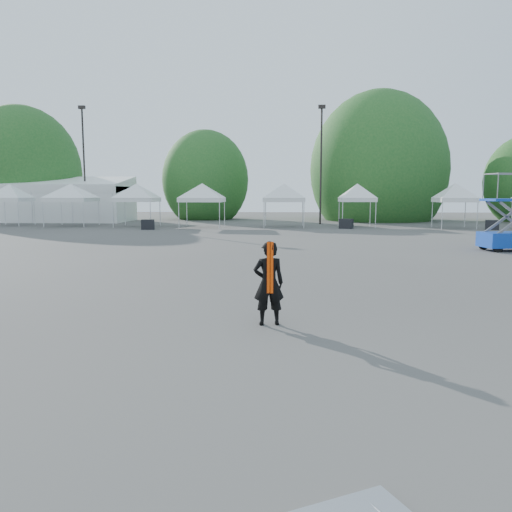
{
  "coord_description": "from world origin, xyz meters",
  "views": [
    {
      "loc": [
        0.1,
        -10.37,
        2.54
      ],
      "look_at": [
        -0.49,
        -0.47,
        1.3
      ],
      "focal_mm": 35.0,
      "sensor_mm": 36.0,
      "label": 1
    }
  ],
  "objects": [
    {
      "name": "ground",
      "position": [
        0.0,
        0.0,
        0.0
      ],
      "size": [
        120.0,
        120.0,
        0.0
      ],
      "primitive_type": "plane",
      "color": "#474442",
      "rests_on": "ground"
    },
    {
      "name": "marquee",
      "position": [
        -22.0,
        35.0,
        1.97
      ],
      "size": [
        15.0,
        6.25,
        4.23
      ],
      "color": "white",
      "rests_on": "ground"
    },
    {
      "name": "light_pole_west",
      "position": [
        -18.0,
        34.0,
        5.77
      ],
      "size": [
        0.6,
        0.25,
        10.3
      ],
      "color": "black",
      "rests_on": "ground"
    },
    {
      "name": "light_pole_east",
      "position": [
        3.0,
        32.0,
        5.52
      ],
      "size": [
        0.6,
        0.25,
        9.8
      ],
      "color": "black",
      "rests_on": "ground"
    },
    {
      "name": "tree_far_w",
      "position": [
        -26.0,
        38.0,
        4.54
      ],
      "size": [
        4.8,
        4.8,
        7.3
      ],
      "color": "#382314",
      "rests_on": "ground"
    },
    {
      "name": "tree_mid_w",
      "position": [
        -8.0,
        40.0,
        3.93
      ],
      "size": [
        4.16,
        4.16,
        6.33
      ],
      "color": "#382314",
      "rests_on": "ground"
    },
    {
      "name": "tree_mid_e",
      "position": [
        9.0,
        39.0,
        4.84
      ],
      "size": [
        5.12,
        5.12,
        7.79
      ],
      "color": "#382314",
      "rests_on": "ground"
    },
    {
      "name": "tent_a",
      "position": [
        -22.03,
        28.73,
        3.06
      ],
      "size": [
        3.87,
        3.87,
        3.88
      ],
      "color": "silver",
      "rests_on": "ground"
    },
    {
      "name": "tent_b",
      "position": [
        -16.86,
        28.38,
        3.06
      ],
      "size": [
        4.74,
        4.74,
        3.88
      ],
      "color": "silver",
      "rests_on": "ground"
    },
    {
      "name": "tent_c",
      "position": [
        -11.5,
        28.08,
        3.06
      ],
      "size": [
        4.37,
        4.37,
        3.88
      ],
      "color": "silver",
      "rests_on": "ground"
    },
    {
      "name": "tent_d",
      "position": [
        -6.23,
        27.34,
        3.06
      ],
      "size": [
        4.53,
        4.53,
        3.88
      ],
      "color": "silver",
      "rests_on": "ground"
    },
    {
      "name": "tent_e",
      "position": [
        -0.04,
        28.25,
        3.06
      ],
      "size": [
        4.47,
        4.47,
        3.88
      ],
      "color": "silver",
      "rests_on": "ground"
    },
    {
      "name": "tent_f",
      "position": [
        5.61,
        28.87,
        3.06
      ],
      "size": [
        3.78,
        3.78,
        3.88
      ],
      "color": "silver",
      "rests_on": "ground"
    },
    {
      "name": "tent_g",
      "position": [
        12.59,
        27.55,
        3.06
      ],
      "size": [
        3.79,
        3.79,
        3.88
      ],
      "color": "silver",
      "rests_on": "ground"
    },
    {
      "name": "man",
      "position": [
        -0.22,
        -0.88,
        0.82
      ],
      "size": [
        0.66,
        0.49,
        1.64
      ],
      "rotation": [
        0.0,
        0.0,
        3.32
      ],
      "color": "black",
      "rests_on": "ground"
    },
    {
      "name": "crate_west",
      "position": [
        -9.77,
        24.82,
        0.36
      ],
      "size": [
        1.05,
        0.9,
        0.71
      ],
      "primitive_type": "cube",
      "rotation": [
        0.0,
        0.0,
        0.23
      ],
      "color": "black",
      "rests_on": "ground"
    },
    {
      "name": "crate_mid",
      "position": [
        4.55,
        26.68,
        0.36
      ],
      "size": [
        1.12,
        1.02,
        0.71
      ],
      "primitive_type": "cube",
      "rotation": [
        0.0,
        0.0,
        -0.4
      ],
      "color": "black",
      "rests_on": "ground"
    },
    {
      "name": "crate_east",
      "position": [
        14.77,
        26.01,
        0.34
      ],
      "size": [
        1.06,
        0.94,
        0.69
      ],
      "primitive_type": "cube",
      "rotation": [
        0.0,
        0.0,
        -0.33
      ],
      "color": "black",
      "rests_on": "ground"
    }
  ]
}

